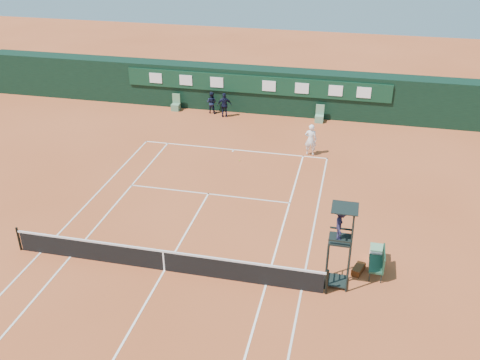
% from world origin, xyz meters
% --- Properties ---
extents(ground, '(90.00, 90.00, 0.00)m').
position_xyz_m(ground, '(0.00, 0.00, 0.00)').
color(ground, '#BE572C').
rests_on(ground, ground).
extents(court_lines, '(11.05, 23.85, 0.01)m').
position_xyz_m(court_lines, '(0.00, 0.00, 0.01)').
color(court_lines, white).
rests_on(court_lines, ground).
extents(tennis_net, '(12.90, 0.10, 1.10)m').
position_xyz_m(tennis_net, '(0.00, 0.00, 0.51)').
color(tennis_net, black).
rests_on(tennis_net, ground).
extents(back_wall, '(40.00, 1.65, 3.00)m').
position_xyz_m(back_wall, '(0.00, 18.74, 1.51)').
color(back_wall, black).
rests_on(back_wall, ground).
extents(linesman_chair_left, '(0.55, 0.50, 1.15)m').
position_xyz_m(linesman_chair_left, '(-5.50, 17.48, 0.32)').
color(linesman_chair_left, '#56835F').
rests_on(linesman_chair_left, ground).
extents(linesman_chair_right, '(0.55, 0.50, 1.15)m').
position_xyz_m(linesman_chair_right, '(4.50, 17.48, 0.32)').
color(linesman_chair_right, '#639872').
rests_on(linesman_chair_right, ground).
extents(umpire_chair, '(0.96, 0.95, 3.42)m').
position_xyz_m(umpire_chair, '(6.72, 0.68, 2.46)').
color(umpire_chair, black).
rests_on(umpire_chair, ground).
extents(player_bench, '(0.55, 1.20, 1.10)m').
position_xyz_m(player_bench, '(8.30, 1.65, 0.60)').
color(player_bench, '#19402B').
rests_on(player_bench, ground).
extents(tennis_bag, '(0.56, 0.82, 0.28)m').
position_xyz_m(tennis_bag, '(7.54, 1.60, 0.14)').
color(tennis_bag, black).
rests_on(tennis_bag, ground).
extents(cooler, '(0.57, 0.57, 0.65)m').
position_xyz_m(cooler, '(8.23, 2.59, 0.33)').
color(cooler, white).
rests_on(cooler, ground).
extents(tennis_ball, '(0.07, 0.07, 0.07)m').
position_xyz_m(tennis_ball, '(0.68, 10.47, 0.04)').
color(tennis_ball, '#C3D130').
rests_on(tennis_ball, ground).
extents(player, '(0.69, 0.46, 1.88)m').
position_xyz_m(player, '(4.46, 12.20, 0.94)').
color(player, white).
rests_on(player, ground).
extents(ball_kid_left, '(0.80, 0.67, 1.50)m').
position_xyz_m(ball_kid_left, '(-2.91, 17.53, 0.75)').
color(ball_kid_left, black).
rests_on(ball_kid_left, ground).
extents(ball_kid_right, '(1.05, 0.67, 1.67)m').
position_xyz_m(ball_kid_right, '(-1.85, 17.02, 0.83)').
color(ball_kid_right, black).
rests_on(ball_kid_right, ground).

